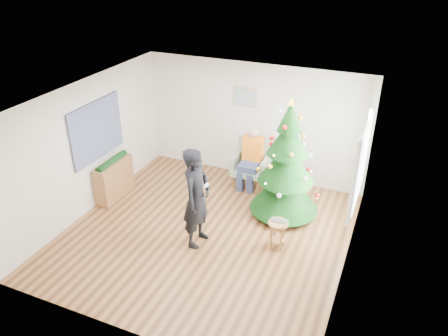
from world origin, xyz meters
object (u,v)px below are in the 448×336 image
at_px(console, 114,179).
at_px(stool, 278,235).
at_px(christmas_tree, 287,165).
at_px(armchair, 251,169).
at_px(standing_man, 197,198).

bearing_deg(console, stool, -5.60).
distance_m(christmas_tree, armchair, 1.50).
bearing_deg(standing_man, armchair, -2.11).
relative_size(armchair, standing_man, 0.55).
height_order(christmas_tree, standing_man, christmas_tree).
xyz_separation_m(armchair, standing_man, (-0.15, -2.35, 0.55)).
relative_size(christmas_tree, armchair, 2.39).
bearing_deg(christmas_tree, armchair, 139.33).
relative_size(christmas_tree, stool, 4.54).
relative_size(christmas_tree, standing_man, 1.31).
bearing_deg(armchair, console, -148.39).
height_order(christmas_tree, console, christmas_tree).
distance_m(armchair, standing_man, 2.42).
bearing_deg(standing_man, christmas_tree, -36.12).
relative_size(stool, standing_man, 0.29).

